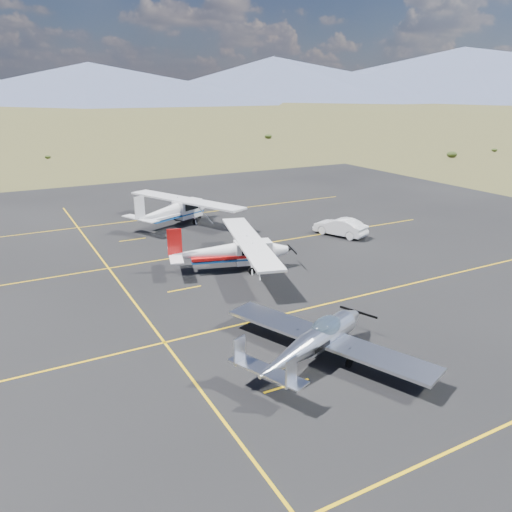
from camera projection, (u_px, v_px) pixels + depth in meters
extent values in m
plane|color=#383D1C|center=(302.00, 331.00, 23.25)|extent=(1600.00, 1600.00, 0.00)
cube|color=black|center=(236.00, 283.00, 29.10)|extent=(72.00, 72.00, 0.02)
cube|color=silver|center=(326.00, 338.00, 20.95)|extent=(5.05, 9.51, 0.13)
ellipsoid|color=#99BFD8|center=(326.00, 327.00, 20.78)|extent=(2.00, 1.59, 0.88)
cube|color=silver|center=(267.00, 371.00, 17.96)|extent=(1.90, 3.26, 0.06)
cube|color=silver|center=(291.00, 372.00, 16.98)|extent=(0.57, 0.28, 1.07)
cube|color=silver|center=(240.00, 350.00, 18.40)|extent=(0.57, 0.28, 1.07)
cylinder|color=black|center=(345.00, 336.00, 22.39)|extent=(0.37, 0.23, 0.36)
cylinder|color=black|center=(349.00, 362.00, 20.20)|extent=(0.44, 0.27, 0.43)
cylinder|color=black|center=(297.00, 343.00, 21.75)|extent=(0.44, 0.27, 0.43)
cube|color=white|center=(253.00, 252.00, 31.10)|extent=(2.48, 1.73, 1.38)
cube|color=white|center=(250.00, 241.00, 30.83)|extent=(4.51, 11.24, 0.14)
cube|color=black|center=(253.00, 248.00, 31.01)|extent=(1.90, 1.60, 0.56)
cube|color=red|center=(232.00, 255.00, 30.86)|extent=(5.24, 2.50, 0.18)
cube|color=red|center=(175.00, 242.00, 29.78)|extent=(0.86, 0.30, 1.63)
cube|color=white|center=(175.00, 255.00, 30.04)|extent=(1.61, 3.35, 0.06)
cylinder|color=black|center=(273.00, 264.00, 31.67)|extent=(0.38, 0.20, 0.37)
cylinder|color=black|center=(252.00, 271.00, 30.32)|extent=(0.47, 0.25, 0.45)
cylinder|color=black|center=(245.00, 260.00, 32.30)|extent=(0.47, 0.25, 0.45)
cube|color=white|center=(188.00, 209.00, 42.07)|extent=(2.68, 2.11, 1.46)
cube|color=white|center=(185.00, 200.00, 41.67)|extent=(6.42, 11.51, 0.15)
cube|color=black|center=(187.00, 205.00, 41.97)|extent=(2.10, 1.88, 0.59)
cube|color=white|center=(176.00, 213.00, 41.05)|extent=(5.44, 3.37, 0.19)
cube|color=white|center=(140.00, 207.00, 37.92)|extent=(0.87, 0.45, 1.73)
cube|color=white|center=(140.00, 219.00, 38.19)|extent=(2.16, 3.48, 0.06)
cylinder|color=black|center=(199.00, 216.00, 43.43)|extent=(0.40, 0.26, 0.39)
cylinder|color=black|center=(195.00, 222.00, 41.46)|extent=(0.49, 0.32, 0.48)
cylinder|color=black|center=(176.00, 218.00, 42.76)|extent=(0.49, 0.32, 0.48)
imported|color=white|center=(340.00, 227.00, 38.19)|extent=(2.89, 4.38, 1.36)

